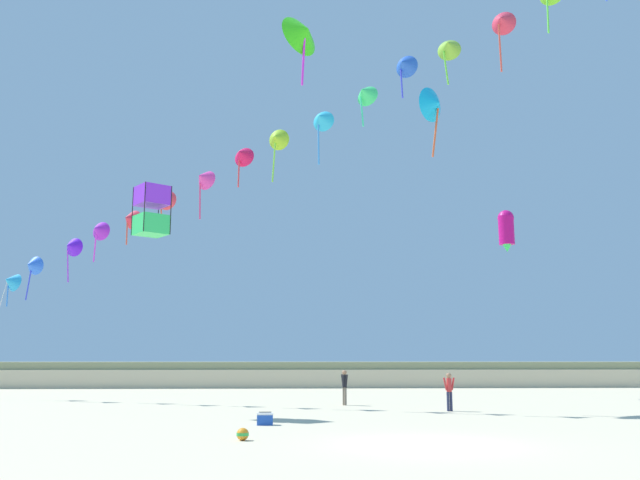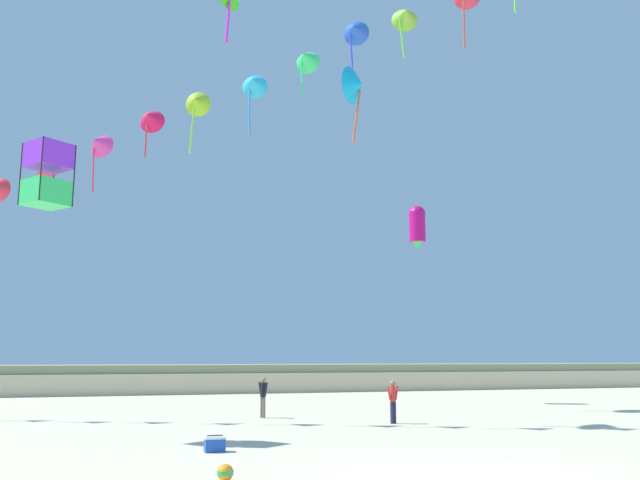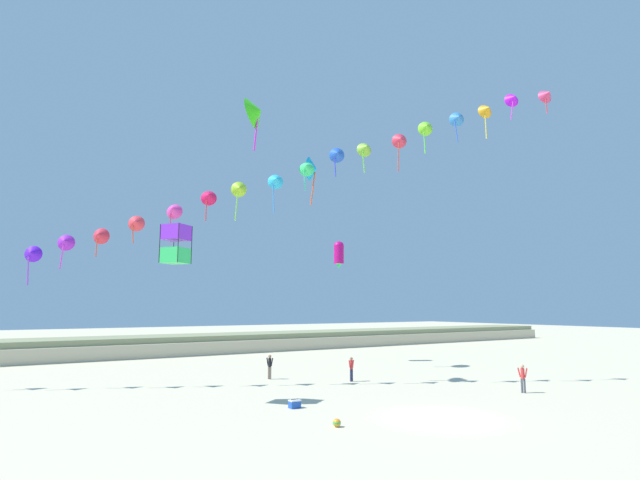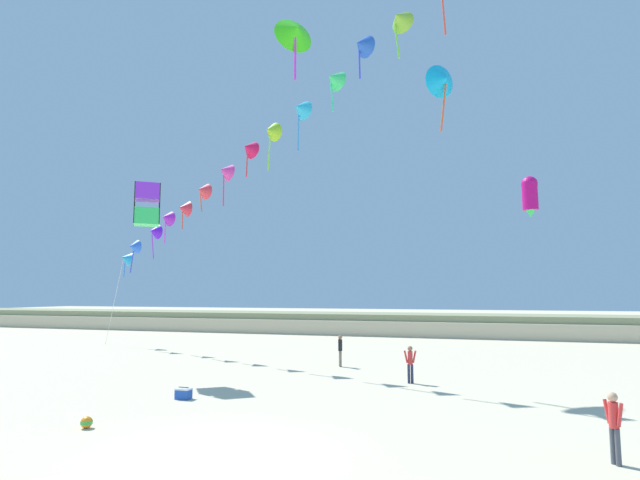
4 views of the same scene
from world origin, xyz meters
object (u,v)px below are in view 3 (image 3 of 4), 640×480
at_px(person_near_right, 523,376).
at_px(beach_ball, 337,423).
at_px(person_mid_center, 351,367).
at_px(large_kite_outer_drift, 176,244).
at_px(person_near_left, 270,365).
at_px(beach_cooler, 295,404).
at_px(large_kite_low_lead, 339,254).
at_px(large_kite_mid_trail, 256,112).
at_px(large_kite_high_solo, 313,169).

bearing_deg(person_near_right, beach_ball, -175.87).
height_order(person_mid_center, large_kite_outer_drift, large_kite_outer_drift).
distance_m(person_near_left, beach_cooler, 10.87).
relative_size(large_kite_low_lead, large_kite_mid_trail, 0.65).
distance_m(person_near_left, large_kite_high_solo, 17.96).
height_order(large_kite_low_lead, beach_cooler, large_kite_low_lead).
distance_m(person_near_right, beach_ball, 14.75).
relative_size(person_mid_center, large_kite_outer_drift, 0.78).
bearing_deg(person_mid_center, beach_ball, -128.85).
bearing_deg(large_kite_mid_trail, person_mid_center, -20.37).
relative_size(person_near_right, large_kite_mid_trail, 0.41).
bearing_deg(large_kite_outer_drift, large_kite_high_solo, 32.07).
height_order(large_kite_outer_drift, beach_cooler, large_kite_outer_drift).
relative_size(large_kite_high_solo, beach_ball, 12.31).
height_order(large_kite_low_lead, beach_ball, large_kite_low_lead).
distance_m(large_kite_outer_drift, beach_cooler, 10.97).
xyz_separation_m(person_near_right, large_kite_low_lead, (0.56, 20.69, 9.55)).
height_order(person_near_left, person_near_right, person_near_left).
relative_size(person_mid_center, large_kite_mid_trail, 0.41).
bearing_deg(large_kite_high_solo, large_kite_mid_trail, -147.48).
xyz_separation_m(person_near_left, large_kite_mid_trail, (-2.21, -1.65, 18.44)).
bearing_deg(large_kite_low_lead, person_near_right, -91.55).
distance_m(large_kite_mid_trail, beach_ball, 23.42).
distance_m(person_near_left, person_near_right, 17.30).
bearing_deg(person_mid_center, person_near_right, -57.74).
relative_size(person_mid_center, large_kite_low_lead, 0.62).
bearing_deg(person_near_right, large_kite_mid_trail, 136.44).
distance_m(person_mid_center, large_kite_low_lead, 16.06).
height_order(person_mid_center, beach_ball, person_mid_center).
bearing_deg(large_kite_mid_trail, person_near_left, 36.65).
relative_size(person_near_right, large_kite_low_lead, 0.63).
height_order(person_mid_center, large_kite_high_solo, large_kite_high_solo).
distance_m(large_kite_high_solo, beach_cooler, 24.13).
xyz_separation_m(person_mid_center, large_kite_high_solo, (1.45, 7.63, 16.63)).
xyz_separation_m(large_kite_outer_drift, beach_cooler, (5.26, -4.41, -8.56)).
bearing_deg(beach_ball, person_near_left, 74.24).
bearing_deg(large_kite_low_lead, person_near_left, -147.89).
height_order(large_kite_mid_trail, beach_ball, large_kite_mid_trail).
relative_size(person_mid_center, beach_cooler, 2.95).
bearing_deg(beach_ball, beach_cooler, 83.96).
relative_size(person_near_right, person_mid_center, 1.01).
bearing_deg(large_kite_low_lead, beach_cooler, -130.74).
relative_size(large_kite_low_lead, large_kite_high_solo, 0.61).
relative_size(person_near_right, large_kite_high_solo, 0.39).
xyz_separation_m(large_kite_low_lead, large_kite_mid_trail, (-13.28, -8.60, 8.91)).
distance_m(person_mid_center, large_kite_mid_trail, 19.78).
relative_size(person_near_left, beach_cooler, 3.05).
distance_m(person_near_right, large_kite_outer_drift, 22.42).
distance_m(large_kite_mid_trail, large_kite_outer_drift, 13.29).
height_order(person_mid_center, beach_cooler, person_mid_center).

